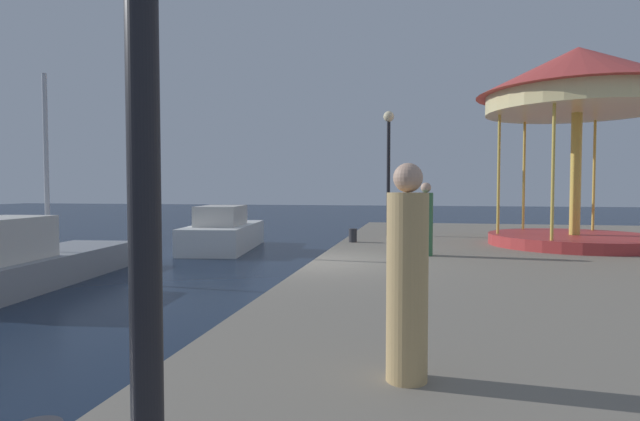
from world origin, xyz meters
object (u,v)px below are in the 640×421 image
sailboat_grey (24,261)px  lamp_post_mid_promenade (389,150)px  person_by_the_water (426,221)px  motorboat_white (224,233)px  person_near_carousel (407,279)px  bollard_north (353,235)px  carousel (577,98)px

sailboat_grey → lamp_post_mid_promenade: sailboat_grey is taller
lamp_post_mid_promenade → person_by_the_water: bearing=-76.8°
motorboat_white → person_near_carousel: person_near_carousel is taller
motorboat_white → person_near_carousel: bearing=-62.8°
motorboat_white → person_near_carousel: (7.39, -14.38, 0.99)m
bollard_north → person_near_carousel: bearing=-80.2°
motorboat_white → sailboat_grey: (-1.90, -8.02, -0.02)m
carousel → person_near_carousel: carousel is taller
sailboat_grey → carousel: size_ratio=1.25×
motorboat_white → carousel: carousel is taller
person_near_carousel → person_by_the_water: 7.95m
person_near_carousel → person_by_the_water: bearing=88.2°
motorboat_white → bollard_north: size_ratio=14.21×
motorboat_white → carousel: (11.71, -3.52, 4.21)m
sailboat_grey → lamp_post_mid_promenade: 11.08m
motorboat_white → lamp_post_mid_promenade: 7.27m
carousel → person_by_the_water: (-4.08, -2.92, -3.26)m
motorboat_white → person_by_the_water: bearing=-40.1°
sailboat_grey → lamp_post_mid_promenade: size_ratio=1.63×
motorboat_white → lamp_post_mid_promenade: bearing=-12.3°
person_near_carousel → carousel: bearing=68.3°
motorboat_white → lamp_post_mid_promenade: (6.46, -1.41, 3.01)m
motorboat_white → carousel: bearing=-16.7°
bollard_north → person_by_the_water: person_by_the_water is taller
person_near_carousel → motorboat_white: bearing=117.2°
motorboat_white → bollard_north: bearing=-34.4°
motorboat_white → sailboat_grey: sailboat_grey is taller
carousel → lamp_post_mid_promenade: (-5.25, 2.11, -1.20)m
motorboat_white → bollard_north: (5.58, -3.82, 0.35)m
lamp_post_mid_promenade → person_near_carousel: size_ratio=2.33×
person_by_the_water → bollard_north: bearing=128.2°
person_by_the_water → lamp_post_mid_promenade: bearing=103.2°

